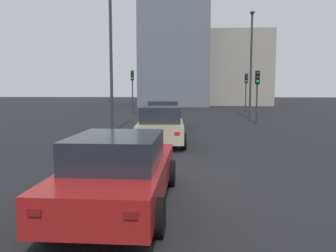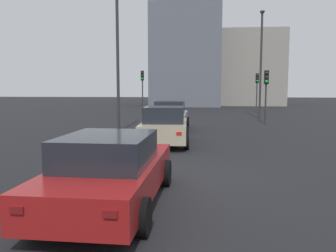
{
  "view_description": "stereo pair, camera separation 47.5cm",
  "coord_description": "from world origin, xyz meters",
  "px_view_note": "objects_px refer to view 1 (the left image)",
  "views": [
    {
      "loc": [
        -9.16,
        0.48,
        2.4
      ],
      "look_at": [
        1.97,
        1.04,
        1.18
      ],
      "focal_mm": 37.61,
      "sensor_mm": 36.0,
      "label": 1
    },
    {
      "loc": [
        -9.13,
        0.01,
        2.4
      ],
      "look_at": [
        1.97,
        1.04,
        1.18
      ],
      "focal_mm": 37.61,
      "sensor_mm": 36.0,
      "label": 2
    }
  ],
  "objects_px": {
    "car_silver_right_lead": "(164,116)",
    "car_red_right_third": "(119,171)",
    "car_beige_right_second": "(161,126)",
    "traffic_light_near_right": "(257,85)",
    "street_lamp_kerbside": "(251,57)",
    "street_lamp_far": "(111,43)",
    "traffic_light_near_left": "(132,83)",
    "traffic_light_far_left": "(246,84)"
  },
  "relations": [
    {
      "from": "car_silver_right_lead",
      "to": "car_red_right_third",
      "type": "relative_size",
      "value": 0.85
    },
    {
      "from": "car_beige_right_second",
      "to": "traffic_light_near_right",
      "type": "height_order",
      "value": "traffic_light_near_right"
    },
    {
      "from": "traffic_light_near_right",
      "to": "street_lamp_kerbside",
      "type": "xyz_separation_m",
      "value": [
        3.84,
        -0.25,
        2.2
      ]
    },
    {
      "from": "traffic_light_near_right",
      "to": "street_lamp_kerbside",
      "type": "distance_m",
      "value": 4.43
    },
    {
      "from": "car_silver_right_lead",
      "to": "street_lamp_kerbside",
      "type": "xyz_separation_m",
      "value": [
        7.51,
        -6.24,
        3.96
      ]
    },
    {
      "from": "street_lamp_far",
      "to": "car_beige_right_second",
      "type": "bearing_deg",
      "value": -144.78
    },
    {
      "from": "car_silver_right_lead",
      "to": "car_beige_right_second",
      "type": "distance_m",
      "value": 5.33
    },
    {
      "from": "street_lamp_kerbside",
      "to": "car_silver_right_lead",
      "type": "bearing_deg",
      "value": 140.29
    },
    {
      "from": "traffic_light_near_left",
      "to": "street_lamp_kerbside",
      "type": "bearing_deg",
      "value": 60.42
    },
    {
      "from": "car_silver_right_lead",
      "to": "traffic_light_near_right",
      "type": "relative_size",
      "value": 1.17
    },
    {
      "from": "car_beige_right_second",
      "to": "street_lamp_kerbside",
      "type": "height_order",
      "value": "street_lamp_kerbside"
    },
    {
      "from": "car_beige_right_second",
      "to": "street_lamp_kerbside",
      "type": "bearing_deg",
      "value": -27.33
    },
    {
      "from": "car_red_right_third",
      "to": "street_lamp_kerbside",
      "type": "height_order",
      "value": "street_lamp_kerbside"
    },
    {
      "from": "car_beige_right_second",
      "to": "street_lamp_kerbside",
      "type": "relative_size",
      "value": 0.5
    },
    {
      "from": "car_red_right_third",
      "to": "traffic_light_far_left",
      "type": "height_order",
      "value": "traffic_light_far_left"
    },
    {
      "from": "car_silver_right_lead",
      "to": "car_beige_right_second",
      "type": "xyz_separation_m",
      "value": [
        -5.33,
        -0.2,
        -0.01
      ]
    },
    {
      "from": "car_red_right_third",
      "to": "street_lamp_far",
      "type": "distance_m",
      "value": 12.89
    },
    {
      "from": "traffic_light_near_left",
      "to": "street_lamp_far",
      "type": "height_order",
      "value": "street_lamp_far"
    },
    {
      "from": "traffic_light_near_left",
      "to": "traffic_light_far_left",
      "type": "height_order",
      "value": "traffic_light_near_left"
    },
    {
      "from": "street_lamp_kerbside",
      "to": "car_beige_right_second",
      "type": "bearing_deg",
      "value": 154.82
    },
    {
      "from": "traffic_light_near_left",
      "to": "street_lamp_far",
      "type": "bearing_deg",
      "value": 0.44
    },
    {
      "from": "traffic_light_near_left",
      "to": "traffic_light_near_right",
      "type": "bearing_deg",
      "value": 44.53
    },
    {
      "from": "car_red_right_third",
      "to": "street_lamp_far",
      "type": "bearing_deg",
      "value": 14.05
    },
    {
      "from": "car_red_right_third",
      "to": "street_lamp_far",
      "type": "relative_size",
      "value": 0.59
    },
    {
      "from": "car_silver_right_lead",
      "to": "traffic_light_far_left",
      "type": "bearing_deg",
      "value": -25.97
    },
    {
      "from": "car_silver_right_lead",
      "to": "traffic_light_far_left",
      "type": "relative_size",
      "value": 1.1
    },
    {
      "from": "street_lamp_kerbside",
      "to": "street_lamp_far",
      "type": "distance_m",
      "value": 12.48
    },
    {
      "from": "street_lamp_kerbside",
      "to": "street_lamp_far",
      "type": "relative_size",
      "value": 0.99
    },
    {
      "from": "car_silver_right_lead",
      "to": "car_red_right_third",
      "type": "height_order",
      "value": "car_silver_right_lead"
    },
    {
      "from": "traffic_light_near_left",
      "to": "traffic_light_near_right",
      "type": "relative_size",
      "value": 1.13
    },
    {
      "from": "car_beige_right_second",
      "to": "car_silver_right_lead",
      "type": "bearing_deg",
      "value": 0.02
    },
    {
      "from": "traffic_light_near_right",
      "to": "street_lamp_far",
      "type": "height_order",
      "value": "street_lamp_far"
    },
    {
      "from": "traffic_light_far_left",
      "to": "car_red_right_third",
      "type": "bearing_deg",
      "value": -16.92
    },
    {
      "from": "traffic_light_near_right",
      "to": "traffic_light_near_left",
      "type": "bearing_deg",
      "value": -131.01
    },
    {
      "from": "car_red_right_third",
      "to": "street_lamp_kerbside",
      "type": "distance_m",
      "value": 21.94
    },
    {
      "from": "car_silver_right_lead",
      "to": "street_lamp_far",
      "type": "height_order",
      "value": "street_lamp_far"
    },
    {
      "from": "street_lamp_kerbside",
      "to": "car_red_right_third",
      "type": "bearing_deg",
      "value": 162.94
    },
    {
      "from": "car_beige_right_second",
      "to": "traffic_light_near_right",
      "type": "bearing_deg",
      "value": -34.91
    },
    {
      "from": "car_silver_right_lead",
      "to": "car_beige_right_second",
      "type": "height_order",
      "value": "car_silver_right_lead"
    },
    {
      "from": "traffic_light_far_left",
      "to": "street_lamp_far",
      "type": "bearing_deg",
      "value": -34.61
    },
    {
      "from": "car_red_right_third",
      "to": "car_silver_right_lead",
      "type": "bearing_deg",
      "value": 1.16
    },
    {
      "from": "traffic_light_near_right",
      "to": "traffic_light_far_left",
      "type": "distance_m",
      "value": 10.73
    }
  ]
}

